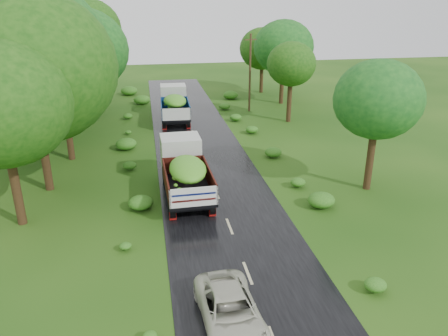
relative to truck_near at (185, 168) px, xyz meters
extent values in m
plane|color=#16400D|center=(1.78, -8.25, -1.62)|extent=(120.00, 120.00, 0.00)
cube|color=black|center=(1.78, -3.25, -1.61)|extent=(6.50, 80.00, 0.02)
cube|color=#BFB78C|center=(1.78, -8.25, -1.60)|extent=(0.12, 1.60, 0.00)
cube|color=#BFB78C|center=(1.78, -4.25, -1.60)|extent=(0.12, 1.60, 0.00)
cube|color=#BFB78C|center=(1.78, -0.25, -1.60)|extent=(0.12, 1.60, 0.00)
cube|color=#BFB78C|center=(1.78, 3.75, -1.60)|extent=(0.12, 1.60, 0.00)
cube|color=#BFB78C|center=(1.78, 7.75, -1.60)|extent=(0.12, 1.60, 0.00)
cube|color=#BFB78C|center=(1.78, 11.75, -1.60)|extent=(0.12, 1.60, 0.00)
cube|color=#BFB78C|center=(1.78, 15.75, -1.60)|extent=(0.12, 1.60, 0.00)
cube|color=#BFB78C|center=(1.78, 19.75, -1.60)|extent=(0.12, 1.60, 0.00)
cube|color=#BFB78C|center=(1.78, 23.75, -1.60)|extent=(0.12, 1.60, 0.00)
cube|color=#BFB78C|center=(1.78, 27.75, -1.60)|extent=(0.12, 1.60, 0.00)
cube|color=#BFB78C|center=(1.78, 31.75, -1.60)|extent=(0.12, 1.60, 0.00)
cube|color=black|center=(0.01, -0.34, -0.93)|extent=(1.98, 6.03, 0.30)
cylinder|color=black|center=(-1.07, 1.81, -1.09)|extent=(0.32, 1.07, 1.06)
cylinder|color=black|center=(0.99, 1.86, -1.09)|extent=(0.32, 1.07, 1.06)
cylinder|color=black|center=(-0.99, -1.72, -1.09)|extent=(0.32, 1.07, 1.06)
cylinder|color=black|center=(1.07, -1.67, -1.09)|extent=(0.32, 1.07, 1.06)
cylinder|color=black|center=(-0.96, -2.81, -1.09)|extent=(0.32, 1.07, 1.06)
cylinder|color=black|center=(1.10, -2.76, -1.09)|extent=(0.32, 1.07, 1.06)
cube|color=maroon|center=(-0.96, -3.17, -1.32)|extent=(0.36, 0.05, 0.48)
cube|color=maroon|center=(1.11, -3.12, -1.32)|extent=(0.36, 0.05, 0.48)
cube|color=silver|center=(-0.05, 2.05, 0.23)|extent=(2.39, 2.07, 2.02)
cube|color=black|center=(0.03, -1.45, -0.69)|extent=(2.55, 4.63, 0.17)
cube|color=#4B150D|center=(-1.14, -1.48, -0.10)|extent=(0.19, 4.57, 1.01)
cube|color=#4B150D|center=(1.21, -1.43, -0.10)|extent=(0.19, 4.57, 1.01)
cube|color=#4B150D|center=(-0.02, 0.79, -0.10)|extent=(2.45, 0.14, 1.01)
cube|color=silver|center=(0.09, -3.70, -0.10)|extent=(2.45, 0.14, 1.01)
ellipsoid|color=#3D961B|center=(0.03, -1.45, 0.53)|extent=(2.14, 3.89, 1.06)
cube|color=black|center=(0.58, 15.81, -0.92)|extent=(2.03, 6.07, 0.30)
cylinder|color=black|center=(-0.38, 18.02, -1.08)|extent=(0.33, 1.08, 1.07)
cylinder|color=black|center=(1.69, 17.96, -1.08)|extent=(0.33, 1.08, 1.07)
cylinder|color=black|center=(-0.50, 14.47, -1.08)|extent=(0.33, 1.08, 1.07)
cylinder|color=black|center=(1.57, 14.41, -1.08)|extent=(0.33, 1.08, 1.07)
cylinder|color=black|center=(-0.53, 13.38, -1.08)|extent=(0.33, 1.08, 1.07)
cylinder|color=black|center=(1.54, 13.32, -1.08)|extent=(0.33, 1.08, 1.07)
cube|color=maroon|center=(-0.54, 13.02, -1.32)|extent=(0.36, 0.05, 0.48)
cube|color=maroon|center=(1.53, 12.95, -1.32)|extent=(0.36, 0.05, 0.48)
cube|color=silver|center=(0.66, 18.21, 0.24)|extent=(2.42, 2.10, 2.03)
cube|color=black|center=(0.55, 14.69, -0.69)|extent=(2.60, 4.66, 0.17)
cube|color=navy|center=(-0.64, 14.72, -0.10)|extent=(0.23, 4.59, 1.01)
cube|color=navy|center=(1.73, 14.65, -0.10)|extent=(0.23, 4.59, 1.01)
cube|color=navy|center=(0.62, 16.94, -0.10)|extent=(2.46, 0.16, 1.01)
cube|color=silver|center=(0.48, 12.44, -0.10)|extent=(2.46, 0.16, 1.01)
ellipsoid|color=#3D961B|center=(0.55, 14.69, 0.54)|extent=(2.18, 3.92, 1.07)
imported|color=beige|center=(0.48, -11.13, -1.00)|extent=(2.20, 4.42, 1.20)
cylinder|color=#382616|center=(8.12, 18.27, 2.10)|extent=(0.25, 0.25, 7.43)
cube|color=#382616|center=(8.12, 18.27, 5.26)|extent=(1.28, 0.43, 0.09)
cylinder|color=black|center=(-8.49, -2.05, 1.88)|extent=(0.45, 0.45, 6.99)
ellipsoid|color=#15480E|center=(-8.49, -2.05, 4.54)|extent=(3.62, 3.62, 3.26)
cylinder|color=black|center=(-7.91, 2.10, 2.45)|extent=(0.48, 0.48, 8.13)
ellipsoid|color=#15480E|center=(-7.91, 2.10, 5.54)|extent=(4.31, 4.31, 3.87)
cylinder|color=black|center=(-7.34, 7.22, 1.76)|extent=(0.44, 0.44, 6.76)
ellipsoid|color=#15480E|center=(-7.34, 7.22, 4.33)|extent=(3.73, 3.73, 3.36)
cylinder|color=black|center=(-9.90, 11.78, 2.31)|extent=(0.47, 0.47, 7.86)
ellipsoid|color=#15480E|center=(-9.90, 11.78, 5.30)|extent=(4.76, 4.76, 4.28)
cylinder|color=black|center=(-7.12, 17.58, 1.96)|extent=(0.45, 0.45, 7.16)
ellipsoid|color=#15480E|center=(-7.12, 17.58, 4.68)|extent=(4.01, 4.01, 3.61)
cylinder|color=black|center=(-9.35, 21.84, 1.92)|extent=(0.45, 0.45, 7.07)
ellipsoid|color=#15480E|center=(-9.35, 21.84, 4.60)|extent=(4.29, 4.29, 3.86)
cylinder|color=black|center=(-7.63, 28.58, 2.55)|extent=(0.48, 0.48, 8.34)
ellipsoid|color=#15480E|center=(-7.63, 28.58, 5.72)|extent=(3.77, 3.77, 3.39)
cylinder|color=black|center=(10.73, -1.16, 1.46)|extent=(0.43, 0.43, 6.15)
ellipsoid|color=#134D18|center=(10.73, -1.16, 3.79)|extent=(3.14, 3.14, 2.83)
cylinder|color=black|center=(10.75, 13.91, 1.33)|extent=(0.42, 0.42, 5.89)
ellipsoid|color=#134D18|center=(10.75, 13.91, 3.56)|extent=(2.93, 2.93, 2.64)
cylinder|color=black|center=(12.23, 20.93, 1.69)|extent=(0.44, 0.44, 6.61)
ellipsoid|color=#134D18|center=(12.23, 20.93, 4.20)|extent=(3.50, 3.50, 3.15)
cylinder|color=black|center=(11.57, 26.77, 1.25)|extent=(0.42, 0.42, 5.74)
ellipsoid|color=#134D18|center=(11.57, 26.77, 3.43)|extent=(3.24, 3.24, 2.92)
camera|label=1|loc=(-1.90, -23.10, 9.19)|focal=35.00mm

